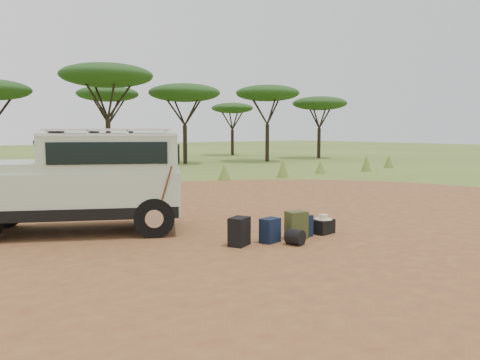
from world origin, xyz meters
TOP-DOWN VIEW (x-y plane):
  - ground at (0.00, 0.00)m, footprint 140.00×140.00m
  - dirt_clearing at (0.00, 0.00)m, footprint 23.00×23.00m
  - grass_fringe at (0.12, 8.67)m, footprint 36.60×1.60m
  - acacia_treeline at (0.75, 19.81)m, footprint 46.70×13.20m
  - safari_vehicle at (-2.64, 2.14)m, footprint 4.98×3.77m
  - walking_staff at (-1.55, 0.53)m, footprint 0.39×0.37m
  - backpack_black at (-0.63, -0.95)m, footprint 0.50×0.45m
  - backpack_navy at (0.02, -1.11)m, footprint 0.43×0.34m
  - backpack_olive at (0.70, -1.16)m, footprint 0.46×0.37m
  - duffel_navy at (0.88, -1.12)m, footprint 0.43×0.34m
  - hard_case at (1.48, -1.19)m, footprint 0.48×0.36m
  - stuff_sack at (0.29, -1.56)m, footprint 0.39×0.39m
  - safari_hat at (1.48, -1.19)m, footprint 0.38×0.38m

SIDE VIEW (x-z plane):
  - ground at x=0.00m, z-range 0.00..0.00m
  - dirt_clearing at x=0.00m, z-range 0.00..0.01m
  - stuff_sack at x=0.29m, z-range 0.00..0.31m
  - hard_case at x=1.48m, z-range 0.00..0.32m
  - duffel_navy at x=0.88m, z-range 0.00..0.47m
  - backpack_navy at x=0.02m, z-range 0.00..0.50m
  - backpack_black at x=-0.63m, z-range 0.00..0.57m
  - backpack_olive at x=0.70m, z-range 0.00..0.57m
  - safari_hat at x=1.48m, z-range 0.30..0.41m
  - grass_fringe at x=0.12m, z-range -0.05..0.85m
  - walking_staff at x=-1.55m, z-range 0.00..1.53m
  - safari_vehicle at x=-2.64m, z-range -0.04..2.25m
  - acacia_treeline at x=0.75m, z-range 1.74..8.00m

